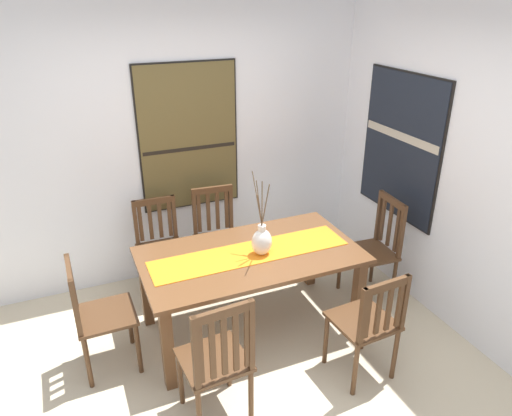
{
  "coord_description": "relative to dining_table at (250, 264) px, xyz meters",
  "views": [
    {
      "loc": [
        -1.03,
        -2.4,
        2.63
      ],
      "look_at": [
        0.3,
        0.72,
        1.07
      ],
      "focal_mm": 33.2,
      "sensor_mm": 36.0,
      "label": 1
    }
  ],
  "objects": [
    {
      "name": "chair_4",
      "position": [
        -1.21,
        0.01,
        -0.14
      ],
      "size": [
        0.43,
        0.43,
        0.92
      ],
      "color": "#4C301C",
      "rests_on": "ground_plane"
    },
    {
      "name": "centerpiece_vase",
      "position": [
        0.08,
        -0.05,
        0.23
      ],
      "size": [
        0.17,
        0.34,
        0.66
      ],
      "color": "silver",
      "rests_on": "dining_table"
    },
    {
      "name": "painting_on_side_wall",
      "position": [
        1.58,
        0.24,
        0.73
      ],
      "size": [
        0.05,
        1.03,
        1.32
      ],
      "color": "black"
    },
    {
      "name": "table_runner",
      "position": [
        -0.0,
        0.0,
        0.11
      ],
      "size": [
        1.61,
        0.36,
        0.01
      ],
      "primitive_type": "cube",
      "color": "orange",
      "rests_on": "dining_table"
    },
    {
      "name": "wall_side",
      "position": [
        1.64,
        -0.64,
        0.72
      ],
      "size": [
        0.12,
        6.4,
        2.7
      ],
      "primitive_type": "cube",
      "color": "silver",
      "rests_on": "ground_plane"
    },
    {
      "name": "ground_plane",
      "position": [
        -0.22,
        -0.64,
        -0.64
      ],
      "size": [
        6.4,
        6.4,
        0.03
      ],
      "primitive_type": "cube",
      "color": "beige"
    },
    {
      "name": "chair_2",
      "position": [
        -0.56,
        -0.81,
        -0.11
      ],
      "size": [
        0.45,
        0.45,
        0.99
      ],
      "color": "#4C301C",
      "rests_on": "ground_plane"
    },
    {
      "name": "wall_back",
      "position": [
        -0.22,
        1.22,
        0.72
      ],
      "size": [
        6.4,
        0.12,
        2.7
      ],
      "primitive_type": "cube",
      "color": "silver",
      "rests_on": "ground_plane"
    },
    {
      "name": "chair_1",
      "position": [
        1.23,
        0.01,
        -0.13
      ],
      "size": [
        0.45,
        0.45,
        0.98
      ],
      "color": "#4C301C",
      "rests_on": "ground_plane"
    },
    {
      "name": "dining_table",
      "position": [
        0.0,
        0.0,
        0.0
      ],
      "size": [
        1.75,
        0.95,
        0.73
      ],
      "color": "brown",
      "rests_on": "ground_plane"
    },
    {
      "name": "chair_3",
      "position": [
        0.56,
        -0.85,
        -0.14
      ],
      "size": [
        0.45,
        0.45,
        0.91
      ],
      "color": "#4C301C",
      "rests_on": "ground_plane"
    },
    {
      "name": "painting_on_back_wall",
      "position": [
        -0.14,
        1.16,
        0.76
      ],
      "size": [
        0.95,
        0.05,
        1.38
      ],
      "color": "black"
    },
    {
      "name": "chair_0",
      "position": [
        -0.02,
        0.8,
        -0.13
      ],
      "size": [
        0.45,
        0.45,
        0.95
      ],
      "color": "#4C301C",
      "rests_on": "ground_plane"
    },
    {
      "name": "chair_5",
      "position": [
        -0.56,
        0.84,
        -0.14
      ],
      "size": [
        0.43,
        0.43,
        0.91
      ],
      "color": "#4C301C",
      "rests_on": "ground_plane"
    }
  ]
}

